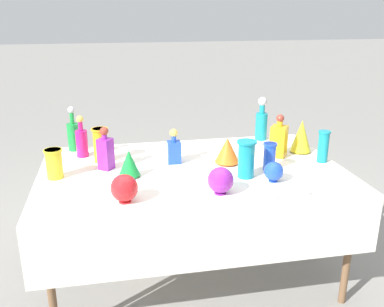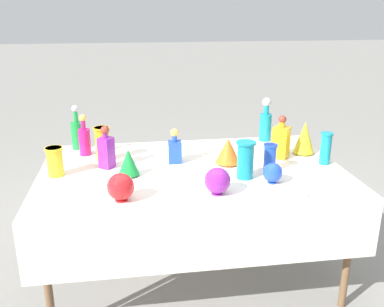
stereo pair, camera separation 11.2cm
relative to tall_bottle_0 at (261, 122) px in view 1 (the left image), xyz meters
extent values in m
plane|color=gray|center=(-0.64, -0.52, -0.90)|extent=(40.00, 40.00, 0.00)
cube|color=white|center=(-0.64, -0.52, -0.16)|extent=(1.90, 1.19, 0.03)
cube|color=white|center=(-0.64, -1.12, -0.32)|extent=(1.90, 0.01, 0.35)
cylinder|color=brown|center=(-1.49, -1.01, -0.54)|extent=(0.04, 0.04, 0.73)
cylinder|color=brown|center=(0.21, -1.01, -0.54)|extent=(0.04, 0.04, 0.73)
cylinder|color=brown|center=(-1.49, -0.02, -0.54)|extent=(0.04, 0.04, 0.73)
cylinder|color=brown|center=(0.21, -0.02, -0.54)|extent=(0.04, 0.04, 0.73)
cylinder|color=teal|center=(0.00, 0.00, -0.04)|extent=(0.09, 0.09, 0.21)
cylinder|color=teal|center=(0.00, 0.00, 0.10)|extent=(0.04, 0.04, 0.07)
sphere|color=#B2B2B7|center=(0.00, 0.00, 0.16)|extent=(0.07, 0.07, 0.07)
cylinder|color=#C61972|center=(-1.33, -0.14, -0.05)|extent=(0.08, 0.08, 0.18)
cylinder|color=#C61972|center=(-1.33, -0.14, 0.07)|extent=(0.03, 0.03, 0.07)
sphere|color=gold|center=(-1.33, -0.14, 0.12)|extent=(0.05, 0.05, 0.05)
cylinder|color=#198C38|center=(-1.39, 0.01, -0.04)|extent=(0.08, 0.08, 0.19)
cylinder|color=#198C38|center=(-1.39, 0.01, 0.10)|extent=(0.03, 0.03, 0.09)
sphere|color=#B2B2B7|center=(-1.39, 0.01, 0.15)|extent=(0.05, 0.05, 0.05)
cube|color=orange|center=(-0.02, -0.40, -0.03)|extent=(0.14, 0.14, 0.21)
cylinder|color=orange|center=(-0.02, -0.40, 0.09)|extent=(0.04, 0.04, 0.04)
sphere|color=maroon|center=(-0.02, -0.40, 0.13)|extent=(0.05, 0.05, 0.05)
cube|color=purple|center=(-1.17, -0.42, -0.04)|extent=(0.11, 0.11, 0.20)
cylinder|color=purple|center=(-1.17, -0.42, 0.08)|extent=(0.03, 0.03, 0.03)
sphere|color=maroon|center=(-1.17, -0.42, 0.11)|extent=(0.05, 0.05, 0.05)
cube|color=blue|center=(-0.73, -0.39, -0.07)|extent=(0.09, 0.09, 0.14)
cylinder|color=blue|center=(-0.73, -0.39, 0.02)|extent=(0.03, 0.03, 0.04)
sphere|color=gold|center=(-0.73, -0.39, 0.06)|extent=(0.05, 0.05, 0.05)
cylinder|color=blue|center=(-0.17, -0.63, -0.05)|extent=(0.08, 0.08, 0.17)
cylinder|color=blue|center=(-0.17, -0.63, 0.03)|extent=(0.09, 0.09, 0.01)
cylinder|color=orange|center=(-1.20, -0.28, -0.03)|extent=(0.09, 0.09, 0.23)
cylinder|color=orange|center=(-1.20, -0.28, 0.08)|extent=(0.11, 0.11, 0.01)
cylinder|color=teal|center=(0.23, -0.56, -0.03)|extent=(0.07, 0.07, 0.21)
cylinder|color=teal|center=(0.23, -0.56, 0.06)|extent=(0.08, 0.08, 0.01)
cylinder|color=teal|center=(-0.35, -0.72, -0.03)|extent=(0.10, 0.10, 0.23)
cylinder|color=teal|center=(-0.35, -0.72, 0.08)|extent=(0.12, 0.12, 0.01)
cylinder|color=yellow|center=(-1.47, -0.52, -0.05)|extent=(0.10, 0.10, 0.18)
cylinder|color=yellow|center=(-1.47, -0.52, 0.03)|extent=(0.11, 0.11, 0.01)
cylinder|color=#198C38|center=(-1.04, -0.58, -0.13)|extent=(0.06, 0.06, 0.01)
cone|color=#198C38|center=(-1.04, -0.58, -0.05)|extent=(0.13, 0.13, 0.15)
cylinder|color=yellow|center=(0.17, -0.35, -0.13)|extent=(0.09, 0.09, 0.01)
cone|color=yellow|center=(0.17, -0.35, -0.02)|extent=(0.14, 0.14, 0.22)
cylinder|color=orange|center=(-0.40, -0.47, -0.13)|extent=(0.08, 0.08, 0.01)
cone|color=orange|center=(-0.40, -0.47, -0.05)|extent=(0.16, 0.16, 0.16)
cylinder|color=blue|center=(-0.21, -0.82, -0.14)|extent=(0.05, 0.05, 0.01)
sphere|color=blue|center=(-0.21, -0.82, -0.08)|extent=(0.11, 0.11, 0.11)
cylinder|color=red|center=(-1.08, -0.93, -0.14)|extent=(0.06, 0.06, 0.01)
sphere|color=red|center=(-1.08, -0.93, -0.06)|extent=(0.14, 0.14, 0.14)
cylinder|color=purple|center=(-0.56, -0.92, -0.14)|extent=(0.06, 0.06, 0.01)
sphere|color=purple|center=(-0.56, -0.92, -0.06)|extent=(0.14, 0.14, 0.14)
cube|color=white|center=(-0.24, -1.06, -0.12)|extent=(0.06, 0.02, 0.03)
cube|color=white|center=(-0.32, -1.06, -0.12)|extent=(0.06, 0.02, 0.05)
cube|color=white|center=(-0.12, -1.04, -0.12)|extent=(0.05, 0.02, 0.05)
cube|color=tan|center=(-0.51, 0.74, -0.73)|extent=(0.49, 0.47, 0.34)
cube|color=tan|center=(-0.51, 0.85, -0.52)|extent=(0.35, 0.19, 0.09)
cube|color=tan|center=(-0.44, 0.66, -0.76)|extent=(0.46, 0.45, 0.28)
cube|color=tan|center=(-0.44, 0.77, -0.58)|extent=(0.35, 0.15, 0.09)
camera|label=1|loc=(-1.12, -3.00, 0.83)|focal=40.00mm
camera|label=2|loc=(-1.01, -3.02, 0.83)|focal=40.00mm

